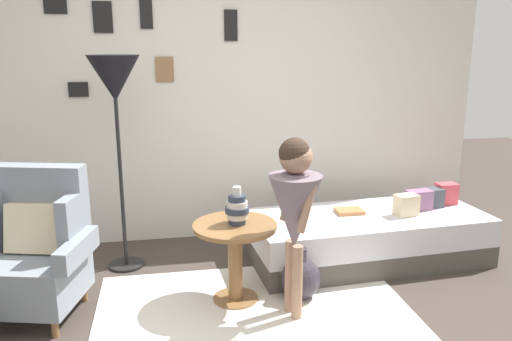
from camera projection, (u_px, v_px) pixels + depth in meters
name	position (u px, v px, depth m)	size (l,w,h in m)	color
gallery_wall	(219.00, 95.00, 4.51)	(4.80, 0.12, 2.60)	silver
rug	(253.00, 309.00, 3.43)	(2.09, 1.31, 0.01)	silver
armchair	(34.00, 250.00, 3.31)	(0.85, 0.72, 0.97)	olive
daybed	(368.00, 237.00, 4.17)	(1.95, 0.93, 0.40)	#4C4742
pillow_head	(446.00, 194.00, 4.37)	(0.17, 0.12, 0.18)	#D64C56
pillow_mid	(432.00, 198.00, 4.29)	(0.16, 0.12, 0.16)	#474C56
pillow_back	(419.00, 200.00, 4.22)	(0.21, 0.12, 0.16)	gray
pillow_extra	(406.00, 205.00, 4.08)	(0.18, 0.12, 0.17)	beige
side_table	(235.00, 246.00, 3.46)	(0.57, 0.57, 0.56)	olive
vase_striped	(237.00, 209.00, 3.40)	(0.16, 0.16, 0.26)	#2D384C
floor_lamp	(115.00, 87.00, 3.76)	(0.39, 0.39, 1.67)	black
person_child	(295.00, 204.00, 3.18)	(0.34, 0.34, 1.19)	#A37A60
book_on_daybed	(349.00, 211.00, 4.15)	(0.22, 0.16, 0.03)	#BF7A47
demijohn_near	(301.00, 278.00, 3.56)	(0.29, 0.29, 0.37)	#332D38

